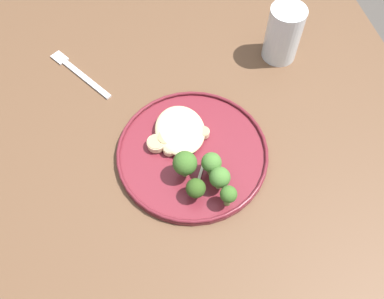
# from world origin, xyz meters

# --- Properties ---
(ground) EXTENTS (6.00, 6.00, 0.00)m
(ground) POSITION_xyz_m (0.00, 0.00, 0.00)
(ground) COLOR #47423D
(wooden_dining_table) EXTENTS (1.40, 1.00, 0.74)m
(wooden_dining_table) POSITION_xyz_m (0.00, 0.00, 0.66)
(wooden_dining_table) COLOR brown
(wooden_dining_table) RESTS_ON ground
(dinner_plate) EXTENTS (0.29, 0.29, 0.02)m
(dinner_plate) POSITION_xyz_m (0.05, -0.00, 0.75)
(dinner_plate) COLOR maroon
(dinner_plate) RESTS_ON wooden_dining_table
(noodle_bed) EXTENTS (0.12, 0.10, 0.03)m
(noodle_bed) POSITION_xyz_m (0.01, -0.01, 0.76)
(noodle_bed) COLOR beige
(noodle_bed) RESTS_ON dinner_plate
(seared_scallop_rear_pale) EXTENTS (0.04, 0.04, 0.02)m
(seared_scallop_rear_pale) POSITION_xyz_m (0.02, -0.04, 0.76)
(seared_scallop_rear_pale) COLOR #E5C689
(seared_scallop_rear_pale) RESTS_ON dinner_plate
(seared_scallop_left_edge) EXTENTS (0.03, 0.03, 0.02)m
(seared_scallop_left_edge) POSITION_xyz_m (-0.00, -0.03, 0.76)
(seared_scallop_left_edge) COLOR beige
(seared_scallop_left_edge) RESTS_ON dinner_plate
(seared_scallop_tiny_bay) EXTENTS (0.02, 0.02, 0.01)m
(seared_scallop_tiny_bay) POSITION_xyz_m (0.05, -0.04, 0.76)
(seared_scallop_tiny_bay) COLOR beige
(seared_scallop_tiny_bay) RESTS_ON dinner_plate
(seared_scallop_large_seared) EXTENTS (0.04, 0.04, 0.01)m
(seared_scallop_large_seared) POSITION_xyz_m (0.03, -0.06, 0.76)
(seared_scallop_large_seared) COLOR beige
(seared_scallop_large_seared) RESTS_ON dinner_plate
(seared_scallop_front_small) EXTENTS (0.02, 0.02, 0.01)m
(seared_scallop_front_small) POSITION_xyz_m (0.02, 0.03, 0.76)
(seared_scallop_front_small) COLOR beige
(seared_scallop_front_small) RESTS_ON dinner_plate
(seared_scallop_tilted_round) EXTENTS (0.03, 0.03, 0.01)m
(seared_scallop_tilted_round) POSITION_xyz_m (-0.03, -0.02, 0.76)
(seared_scallop_tilted_round) COLOR #DBB77A
(seared_scallop_tilted_round) RESTS_ON dinner_plate
(seared_scallop_right_edge) EXTENTS (0.02, 0.02, 0.02)m
(seared_scallop_right_edge) POSITION_xyz_m (0.02, -0.02, 0.76)
(seared_scallop_right_edge) COLOR #DBB77A
(seared_scallop_right_edge) RESTS_ON dinner_plate
(broccoli_floret_split_head) EXTENTS (0.04, 0.04, 0.06)m
(broccoli_floret_split_head) POSITION_xyz_m (0.10, 0.02, 0.79)
(broccoli_floret_split_head) COLOR #89A356
(broccoli_floret_split_head) RESTS_ON dinner_plate
(broccoli_floret_rear_charred) EXTENTS (0.04, 0.04, 0.06)m
(broccoli_floret_rear_charred) POSITION_xyz_m (0.14, 0.03, 0.79)
(broccoli_floret_rear_charred) COLOR #89A356
(broccoli_floret_rear_charred) RESTS_ON dinner_plate
(broccoli_floret_near_rim) EXTENTS (0.04, 0.04, 0.05)m
(broccoli_floret_near_rim) POSITION_xyz_m (0.14, -0.01, 0.78)
(broccoli_floret_near_rim) COLOR #89A356
(broccoli_floret_near_rim) RESTS_ON dinner_plate
(broccoli_floret_left_leaning) EXTENTS (0.04, 0.04, 0.06)m
(broccoli_floret_left_leaning) POSITION_xyz_m (0.10, -0.02, 0.79)
(broccoli_floret_left_leaning) COLOR #7A994C
(broccoli_floret_left_leaning) RESTS_ON dinner_plate
(broccoli_floret_right_tilted) EXTENTS (0.03, 0.03, 0.05)m
(broccoli_floret_right_tilted) POSITION_xyz_m (0.17, 0.04, 0.79)
(broccoli_floret_right_tilted) COLOR #7A994C
(broccoli_floret_right_tilted) RESTS_ON dinner_plate
(onion_sliver_pale_crescent) EXTENTS (0.05, 0.02, 0.00)m
(onion_sliver_pale_crescent) POSITION_xyz_m (0.10, 0.03, 0.75)
(onion_sliver_pale_crescent) COLOR silver
(onion_sliver_pale_crescent) RESTS_ON dinner_plate
(onion_sliver_curled_piece) EXTENTS (0.05, 0.03, 0.00)m
(onion_sliver_curled_piece) POSITION_xyz_m (0.10, 0.01, 0.75)
(onion_sliver_curled_piece) COLOR silver
(onion_sliver_curled_piece) RESTS_ON dinner_plate
(water_glass) EXTENTS (0.08, 0.08, 0.13)m
(water_glass) POSITION_xyz_m (-0.16, 0.25, 0.79)
(water_glass) COLOR silver
(water_glass) RESTS_ON wooden_dining_table
(dinner_fork) EXTENTS (0.16, 0.12, 0.00)m
(dinner_fork) POSITION_xyz_m (-0.20, -0.20, 0.74)
(dinner_fork) COLOR silver
(dinner_fork) RESTS_ON wooden_dining_table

